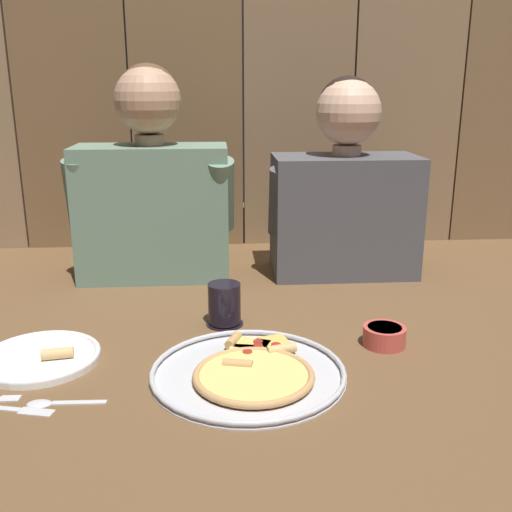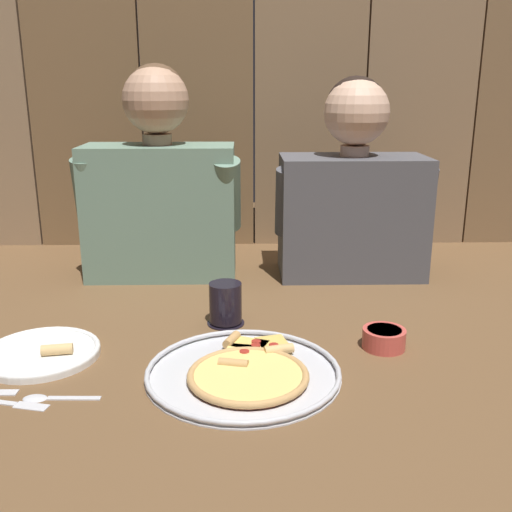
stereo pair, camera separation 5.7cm
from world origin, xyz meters
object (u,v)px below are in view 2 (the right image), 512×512
at_px(dipping_bowl, 384,337).
at_px(diner_left, 159,184).
at_px(pizza_tray, 245,372).
at_px(drinking_glass, 226,304).
at_px(diner_right, 353,190).
at_px(dinner_plate, 41,353).

relative_size(dipping_bowl, diner_left, 0.15).
height_order(pizza_tray, diner_left, diner_left).
height_order(drinking_glass, diner_right, diner_right).
bearing_deg(diner_right, diner_left, -179.98).
height_order(pizza_tray, dipping_bowl, dipping_bowl).
distance_m(diner_left, diner_right, 0.55).
relative_size(pizza_tray, diner_right, 0.67).
height_order(pizza_tray, diner_right, diner_right).
relative_size(pizza_tray, dinner_plate, 1.58).
distance_m(drinking_glass, diner_left, 0.47).
relative_size(dinner_plate, drinking_glass, 2.39).
bearing_deg(dinner_plate, dipping_bowl, 2.08).
xyz_separation_m(dinner_plate, diner_right, (0.73, 0.54, 0.24)).
xyz_separation_m(drinking_glass, dipping_bowl, (0.34, -0.14, -0.03)).
bearing_deg(drinking_glass, dinner_plate, -156.30).
bearing_deg(diner_right, dipping_bowl, -91.96).
distance_m(dinner_plate, diner_left, 0.62).
bearing_deg(diner_left, dinner_plate, -108.76).
relative_size(dinner_plate, diner_right, 0.42).
bearing_deg(diner_right, drinking_glass, -133.65).
distance_m(dipping_bowl, diner_right, 0.56).
height_order(drinking_glass, diner_left, diner_left).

